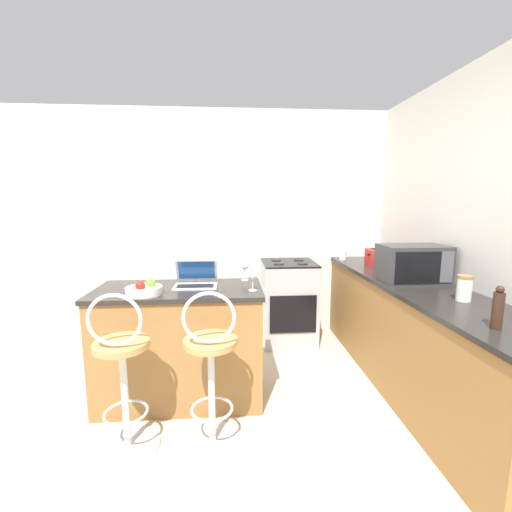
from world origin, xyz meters
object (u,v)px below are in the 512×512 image
object	(u,v)px
bar_stool_near	(123,376)
stove_range	(288,302)
wine_glass_tall	(245,266)
wine_glass_short	(253,275)
microwave	(413,264)
mug_white	(343,256)
bar_stool_far	(211,373)
storage_jar	(464,288)
pepper_mill	(498,309)
toaster	(379,258)
laptop	(196,279)
fruit_bowl	(144,289)

from	to	relation	value
bar_stool_near	stove_range	world-z (taller)	bar_stool_near
wine_glass_tall	wine_glass_short	world-z (taller)	wine_glass_tall
microwave	wine_glass_short	bearing A→B (deg)	-172.15
mug_white	bar_stool_far	bearing A→B (deg)	-128.93
storage_jar	wine_glass_short	distance (m)	1.45
bar_stool_near	wine_glass_short	bearing A→B (deg)	28.88
storage_jar	pepper_mill	distance (m)	0.53
bar_stool_far	toaster	xyz separation A→B (m)	(1.66, 1.34, 0.50)
bar_stool_near	bar_stool_far	xyz separation A→B (m)	(0.54, 0.00, 0.00)
storage_jar	bar_stool_far	bearing A→B (deg)	-176.90
mug_white	pepper_mill	bearing A→B (deg)	-87.17
bar_stool_far	wine_glass_tall	world-z (taller)	wine_glass_tall
bar_stool_far	microwave	size ratio (longest dim) A/B	2.03
wine_glass_short	pepper_mill	bearing A→B (deg)	-35.36
microwave	laptop	bearing A→B (deg)	179.62
fruit_bowl	wine_glass_tall	size ratio (longest dim) A/B	1.56
bar_stool_near	fruit_bowl	distance (m)	0.61
microwave	stove_range	size ratio (longest dim) A/B	0.56
wine_glass_tall	bar_stool_near	bearing A→B (deg)	-134.35
bar_stool_near	toaster	distance (m)	2.63
microwave	toaster	world-z (taller)	microwave
storage_jar	mug_white	distance (m)	1.68
storage_jar	wine_glass_short	size ratio (longest dim) A/B	1.08
bar_stool_far	wine_glass_tall	size ratio (longest dim) A/B	6.38
storage_jar	wine_glass_tall	bearing A→B (deg)	153.55
microwave	bar_stool_near	bearing A→B (deg)	-163.45
storage_jar	fruit_bowl	bearing A→B (deg)	171.65
microwave	wine_glass_tall	distance (m)	1.40
bar_stool_near	laptop	size ratio (longest dim) A/B	3.16
toaster	bar_stool_near	bearing A→B (deg)	-148.62
stove_range	wine_glass_tall	size ratio (longest dim) A/B	5.56
bar_stool_near	laptop	world-z (taller)	laptop
bar_stool_near	microwave	xyz separation A→B (m)	(2.18, 0.65, 0.56)
laptop	toaster	xyz separation A→B (m)	(1.81, 0.69, 0.04)
laptop	mug_white	xyz separation A→B (m)	(1.56, 1.09, -0.00)
bar_stool_far	fruit_bowl	distance (m)	0.78
stove_range	storage_jar	size ratio (longest dim) A/B	5.25
wine_glass_tall	wine_glass_short	xyz separation A→B (m)	(0.05, -0.35, -0.00)
toaster	fruit_bowl	bearing A→B (deg)	-156.60
bar_stool_far	fruit_bowl	bearing A→B (deg)	140.05
pepper_mill	mug_white	size ratio (longest dim) A/B	2.46
microwave	fruit_bowl	size ratio (longest dim) A/B	2.01
bar_stool_near	wine_glass_short	size ratio (longest dim) A/B	6.48
wine_glass_short	laptop	bearing A→B (deg)	155.95
wine_glass_short	mug_white	world-z (taller)	wine_glass_short
storage_jar	fruit_bowl	distance (m)	2.21
stove_range	wine_glass_short	world-z (taller)	wine_glass_short
microwave	toaster	bearing A→B (deg)	87.84
microwave	fruit_bowl	distance (m)	2.14
bar_stool_far	storage_jar	distance (m)	1.77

